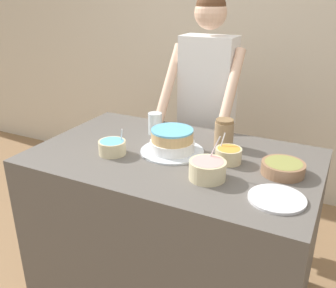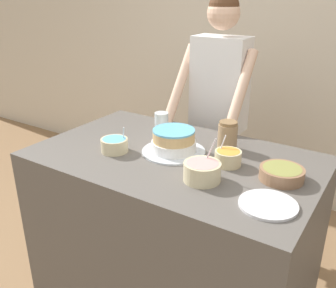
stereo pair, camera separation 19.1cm
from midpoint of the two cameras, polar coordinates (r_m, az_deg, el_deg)
wall_back at (r=3.26m, az=11.42°, el=14.42°), size 10.00×0.05×2.60m
counter at (r=2.21m, az=-1.77°, el=-12.77°), size 1.50×0.92×0.93m
person_baker at (r=2.58m, az=3.81°, el=7.43°), size 0.49×0.47×1.73m
cake at (r=1.99m, az=-2.11°, el=0.26°), size 0.34×0.34×0.13m
frosting_bowl_olive at (r=1.82m, az=14.30°, el=-3.57°), size 0.20×0.20×0.06m
frosting_bowl_blue at (r=2.01m, az=-11.20°, el=-0.48°), size 0.15×0.15×0.14m
frosting_bowl_pink at (r=1.72m, az=2.87°, el=-3.92°), size 0.17×0.17×0.19m
frosting_bowl_orange at (r=1.89m, az=6.36°, el=-1.68°), size 0.13×0.13×0.14m
drinking_glass at (r=2.25m, az=-4.42°, el=3.10°), size 0.08×0.08×0.13m
ceramic_plate at (r=1.61m, az=13.00°, el=-8.21°), size 0.24×0.24×0.01m
stoneware_jar at (r=2.06m, az=5.92°, el=1.57°), size 0.11×0.11×0.16m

